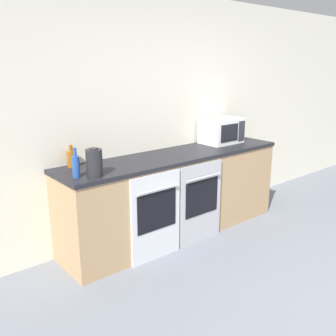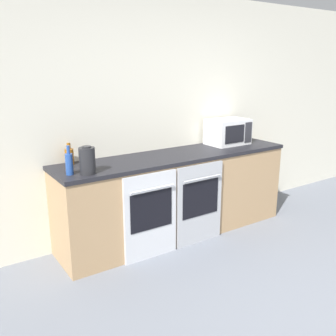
# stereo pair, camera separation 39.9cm
# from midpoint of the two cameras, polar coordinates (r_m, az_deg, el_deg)

# --- Properties ---
(wall_back) EXTENTS (10.00, 0.06, 2.60)m
(wall_back) POSITION_cam_midpoint_polar(r_m,az_deg,el_deg) (4.22, 1.49, 7.93)
(wall_back) COLOR silver
(wall_back) RESTS_ON ground_plane
(counter_back) EXTENTS (2.68, 0.63, 0.93)m
(counter_back) POSITION_cam_midpoint_polar(r_m,az_deg,el_deg) (4.16, 4.05, -4.10)
(counter_back) COLOR tan
(counter_back) RESTS_ON ground_plane
(oven_left) EXTENTS (0.58, 0.06, 0.87)m
(oven_left) POSITION_cam_midpoint_polar(r_m,az_deg,el_deg) (3.63, 0.52, -7.38)
(oven_left) COLOR silver
(oven_left) RESTS_ON ground_plane
(oven_right) EXTENTS (0.58, 0.06, 0.87)m
(oven_right) POSITION_cam_midpoint_polar(r_m,az_deg,el_deg) (3.98, 7.73, -5.44)
(oven_right) COLOR #A8AAAF
(oven_right) RESTS_ON ground_plane
(microwave) EXTENTS (0.49, 0.34, 0.30)m
(microwave) POSITION_cam_midpoint_polar(r_m,az_deg,el_deg) (4.59, 11.57, 5.43)
(microwave) COLOR silver
(microwave) RESTS_ON counter_back
(bottle_blue) EXTENTS (0.07, 0.07, 0.26)m
(bottle_blue) POSITION_cam_midpoint_polar(r_m,az_deg,el_deg) (3.30, -11.53, 0.65)
(bottle_blue) COLOR #234793
(bottle_blue) RESTS_ON counter_back
(bottle_amber) EXTENTS (0.08, 0.08, 0.21)m
(bottle_amber) POSITION_cam_midpoint_polar(r_m,az_deg,el_deg) (3.65, -11.81, 1.75)
(bottle_amber) COLOR #8C5114
(bottle_amber) RESTS_ON counter_back
(kettle) EXTENTS (0.14, 0.14, 0.25)m
(kettle) POSITION_cam_midpoint_polar(r_m,az_deg,el_deg) (3.30, -8.86, 1.09)
(kettle) COLOR #232326
(kettle) RESTS_ON counter_back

